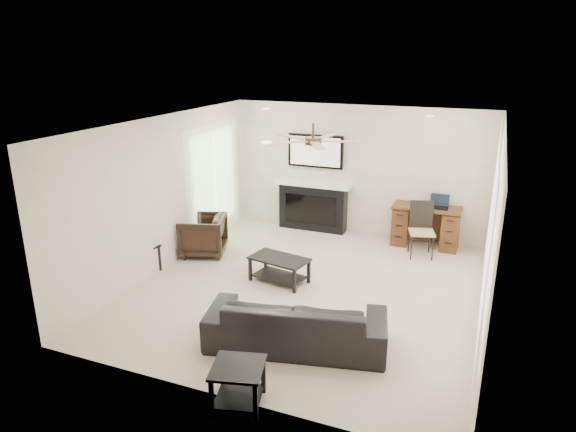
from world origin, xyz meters
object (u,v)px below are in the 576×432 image
coffee_table (279,270)px  fireplace_unit (313,184)px  desk (426,226)px  sofa (296,322)px  armchair (203,235)px

coffee_table → fireplace_unit: 2.65m
desk → sofa: bearing=-103.9°
fireplace_unit → desk: fireplace_unit is taller
desk → coffee_table: bearing=-127.9°
coffee_table → desk: (1.90, 2.44, 0.18)m
sofa → armchair: (-2.60, 2.15, 0.04)m
fireplace_unit → desk: 2.31m
coffee_table → desk: bearing=63.0°
fireplace_unit → sofa: bearing=-73.3°
armchair → fireplace_unit: (1.36, 1.97, 0.60)m
coffee_table → fireplace_unit: size_ratio=0.47×
coffee_table → fireplace_unit: fireplace_unit is taller
sofa → desk: 4.16m
armchair → fireplace_unit: fireplace_unit is taller
armchair → fireplace_unit: 2.47m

